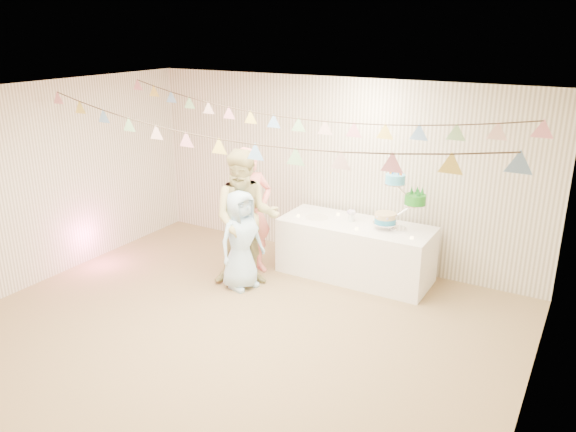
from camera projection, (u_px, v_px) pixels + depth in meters
The scene contains 23 objects.
floor at pixel (237, 329), 6.35m from camera, with size 6.00×6.00×0.00m, color olive.
ceiling at pixel (230, 96), 5.50m from camera, with size 6.00×6.00×0.00m, color white.
back_wall at pixel (336, 170), 7.97m from camera, with size 6.00×6.00×0.00m, color silver.
front_wall at pixel (25, 325), 3.88m from camera, with size 6.00×6.00×0.00m, color silver.
left_wall at pixel (46, 183), 7.34m from camera, with size 5.00×5.00×0.00m, color silver.
right_wall at pixel (540, 283), 4.51m from camera, with size 5.00×5.00×0.00m, color silver.
table at pixel (355, 250), 7.57m from camera, with size 2.04×0.81×0.76m, color white.
cake_stand at pixel (399, 203), 7.11m from camera, with size 0.67×0.40×0.75m, color silver, non-canonical shape.
cake_bottom at pixel (385, 223), 7.22m from camera, with size 0.31×0.31×0.15m, color teal, non-canonical shape.
cake_middle at pixel (415, 204), 7.10m from camera, with size 0.27×0.27×0.22m, color #1A791B, non-canonical shape.
cake_top_tier at pixel (395, 183), 7.03m from camera, with size 0.25×0.25×0.19m, color #48B6E2, non-canonical shape.
platter at pixel (317, 218), 7.67m from camera, with size 0.31×0.31×0.02m, color white.
posy at pixel (351, 216), 7.51m from camera, with size 0.14×0.14×0.16m, color white, non-canonical shape.
person_adult_a at pixel (251, 212), 7.55m from camera, with size 0.64×0.42×1.75m, color #FF8B85.
person_adult_b at pixel (246, 219), 7.21m from camera, with size 0.88×0.68×1.80m, color tan.
person_child at pixel (241, 240), 7.17m from camera, with size 0.64×0.42×1.31m, color #B4DFFF.
bunting_back at pixel (286, 108), 6.49m from camera, with size 5.60×1.10×0.40m, color pink, non-canonical shape.
bunting_front at pixel (219, 127), 5.43m from camera, with size 5.60×0.90×0.36m, color #72A5E5, non-canonical shape.
tealight_0 at pixel (298, 216), 7.70m from camera, with size 0.04×0.04×0.03m, color #FFD88C.
tealight_1 at pixel (338, 214), 7.75m from camera, with size 0.04×0.04×0.03m, color #FFD88C.
tealight_2 at pixel (357, 228), 7.21m from camera, with size 0.04×0.04×0.03m, color #FFD88C.
tealight_3 at pixel (387, 222), 7.45m from camera, with size 0.04×0.04×0.03m, color #FFD88C.
tealight_4 at pixel (412, 238), 6.90m from camera, with size 0.04×0.04×0.03m, color #FFD88C.
Camera 1 is at (3.29, -4.55, 3.27)m, focal length 35.00 mm.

